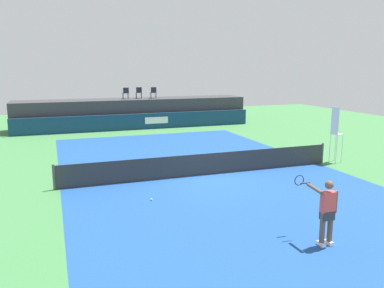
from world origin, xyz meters
TOP-DOWN VIEW (x-y plane):
  - ground_plane at (0.00, 3.00)m, footprint 48.00×48.00m
  - court_inner at (0.00, 0.00)m, footprint 12.00×22.00m
  - sponsor_wall at (0.01, 13.50)m, footprint 18.00×0.22m
  - spectator_platform at (0.00, 15.30)m, footprint 18.00×2.80m
  - spectator_chair_far_left at (-0.61, 15.17)m, footprint 0.44×0.44m
  - spectator_chair_left at (0.48, 15.42)m, footprint 0.48×0.48m
  - spectator_chair_center at (1.58, 15.08)m, footprint 0.46×0.46m
  - umpire_chair at (6.89, -0.02)m, footprint 0.51×0.51m
  - tennis_net at (0.00, 0.00)m, footprint 12.40×0.02m
  - net_post_near at (-6.20, 0.00)m, footprint 0.10×0.10m
  - net_post_far at (6.20, 0.00)m, footprint 0.10×0.10m
  - tennis_player at (0.49, -7.43)m, footprint 0.66×1.14m
  - tennis_ball at (-2.99, -2.47)m, footprint 0.07×0.07m

SIDE VIEW (x-z plane):
  - ground_plane at x=0.00m, z-range 0.00..0.00m
  - court_inner at x=0.00m, z-range 0.00..0.00m
  - tennis_ball at x=-2.99m, z-range 0.00..0.07m
  - tennis_net at x=0.00m, z-range 0.00..0.95m
  - net_post_near at x=-6.20m, z-range 0.00..1.00m
  - net_post_far at x=6.20m, z-range 0.00..1.00m
  - sponsor_wall at x=0.01m, z-range 0.00..1.20m
  - tennis_player at x=0.49m, z-range 0.07..1.84m
  - spectator_platform at x=0.00m, z-range 0.00..2.20m
  - umpire_chair at x=6.89m, z-range 0.21..2.97m
  - spectator_chair_far_left at x=-0.61m, z-range 2.25..3.14m
  - spectator_chair_left at x=0.48m, z-range 2.25..3.14m
  - spectator_chair_center at x=1.58m, z-range 2.25..3.14m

